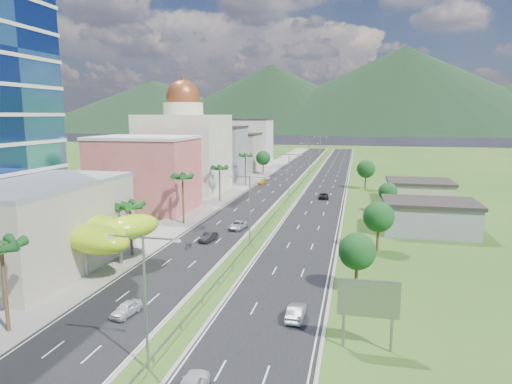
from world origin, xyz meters
The scene contains 37 objects.
ground centered at (0.00, 0.00, 0.00)m, with size 500.00×500.00×0.00m, color #2D5119.
road_left centered at (-7.50, 90.00, 0.02)m, with size 11.00×260.00×0.04m, color black.
road_right centered at (7.50, 90.00, 0.02)m, with size 11.00×260.00×0.04m, color black.
sidewalk_left centered at (-17.00, 90.00, 0.06)m, with size 7.00×260.00×0.12m, color gray.
median_guardrail centered at (0.00, 71.99, 0.62)m, with size 0.10×216.06×0.76m.
streetlight_median_a centered at (0.00, -25.00, 6.75)m, with size 6.04×0.25×11.00m.
streetlight_median_b centered at (0.00, 10.00, 6.75)m, with size 6.04×0.25×11.00m.
streetlight_median_c centered at (0.00, 50.00, 6.75)m, with size 6.04×0.25×11.00m.
streetlight_median_d centered at (0.00, 95.00, 6.75)m, with size 6.04×0.25×11.00m.
streetlight_median_e centered at (0.00, 140.00, 6.75)m, with size 6.04×0.25×11.00m.
lime_canopy centered at (-20.00, -4.00, 4.99)m, with size 18.00×15.00×7.40m.
pink_shophouse centered at (-28.00, 32.00, 7.50)m, with size 20.00×15.00×15.00m, color #C7515A.
domed_building centered at (-28.00, 55.00, 11.35)m, with size 20.00×20.00×28.70m.
midrise_grey centered at (-27.00, 80.00, 8.00)m, with size 16.00×15.00×16.00m, color gray.
midrise_beige centered at (-27.00, 102.00, 6.50)m, with size 16.00×15.00×13.00m, color #B0A390.
midrise_white centered at (-27.00, 125.00, 9.00)m, with size 16.00×15.00×18.00m, color silver.
billboard centered at (17.00, -18.00, 4.42)m, with size 5.20×0.35×6.20m.
shed_near centered at (28.00, 25.00, 2.50)m, with size 15.00×10.00×5.00m, color gray.
shed_far centered at (30.00, 55.00, 2.20)m, with size 14.00×12.00×4.40m, color #B0A390.
palm_tree_a centered at (-15.50, -22.00, 8.02)m, with size 3.60×3.60×9.10m.
palm_tree_b centered at (-15.50, 2.00, 7.06)m, with size 3.60×3.60×8.10m.
palm_tree_c centered at (-15.50, 22.00, 8.50)m, with size 3.60×3.60×9.60m.
palm_tree_d centered at (-15.50, 45.00, 7.54)m, with size 3.60×3.60×8.60m.
palm_tree_e centered at (-15.50, 70.00, 8.31)m, with size 3.60×3.60×9.40m.
leafy_tree_lfar centered at (-15.50, 95.00, 5.58)m, with size 4.90×4.90×8.05m.
leafy_tree_ra centered at (16.00, -5.00, 4.78)m, with size 4.20×4.20×6.90m.
leafy_tree_rb centered at (19.00, 12.00, 5.18)m, with size 4.55×4.55×7.47m.
leafy_tree_rc centered at (22.00, 40.00, 4.37)m, with size 3.85×3.85×6.33m.
leafy_tree_rd centered at (18.00, 70.00, 5.58)m, with size 4.90×4.90×8.05m.
mountain_ridge centered at (60.00, 450.00, 0.00)m, with size 860.00×140.00×90.00m, color black, non-canonical shape.
car_white_near_left centered at (-6.56, -16.35, 0.70)m, with size 1.56×3.88×1.32m, color silver.
car_dark_left centered at (-7.17, 11.52, 0.74)m, with size 1.48×4.24×1.40m, color black.
car_silver_mid_left centered at (-4.58, 20.12, 0.72)m, with size 2.25×4.88×1.36m, color #B2B3BA.
car_yellow_far_left centered at (-11.33, 72.98, 0.65)m, with size 1.70×4.19×1.22m, color #BF8D16.
car_silver_right centered at (10.26, -13.53, 0.76)m, with size 1.52×4.35×1.43m, color #999BA0.
car_dark_far_right centered at (8.02, 53.33, 0.73)m, with size 2.30×4.98×1.39m, color black.
motorcycle centered at (-8.77, 6.76, 0.68)m, with size 0.61×2.02×1.29m, color black.
Camera 1 is at (15.64, -55.73, 19.96)m, focal length 32.00 mm.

